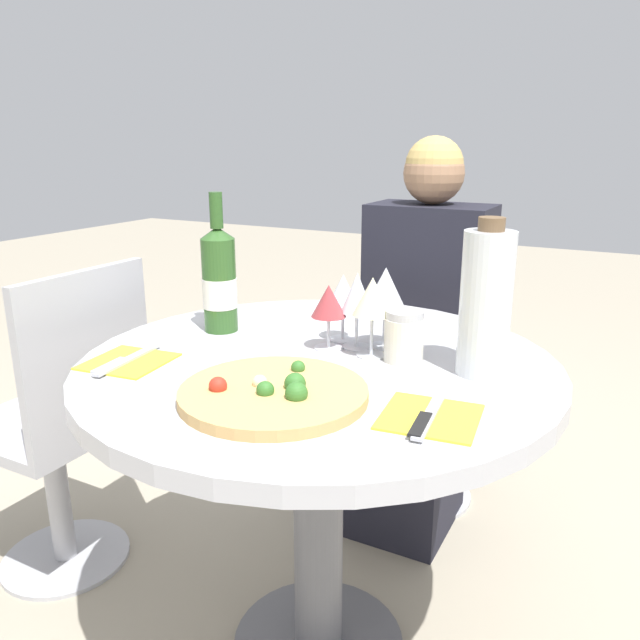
{
  "coord_description": "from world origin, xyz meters",
  "views": [
    {
      "loc": [
        0.55,
        -1.04,
        1.13
      ],
      "look_at": [
        0.03,
        -0.06,
        0.81
      ],
      "focal_mm": 35.0,
      "sensor_mm": 36.0,
      "label": 1
    }
  ],
  "objects_px": {
    "dining_table": "(318,420)",
    "seated_diner": "(417,357)",
    "chair_empty_side": "(65,430)",
    "chair_behind_diner": "(430,373)",
    "tall_carafe": "(486,303)",
    "pizza_large": "(274,393)",
    "wine_bottle": "(219,280)"
  },
  "relations": [
    {
      "from": "wine_bottle",
      "to": "tall_carafe",
      "type": "xyz_separation_m",
      "value": [
        0.6,
        0.0,
        0.02
      ]
    },
    {
      "from": "wine_bottle",
      "to": "dining_table",
      "type": "bearing_deg",
      "value": -13.22
    },
    {
      "from": "chair_empty_side",
      "to": "pizza_large",
      "type": "distance_m",
      "value": 0.82
    },
    {
      "from": "chair_empty_side",
      "to": "tall_carafe",
      "type": "bearing_deg",
      "value": -83.01
    },
    {
      "from": "chair_behind_diner",
      "to": "wine_bottle",
      "type": "xyz_separation_m",
      "value": [
        -0.28,
        -0.72,
        0.42
      ]
    },
    {
      "from": "chair_behind_diner",
      "to": "dining_table",
      "type": "bearing_deg",
      "value": 90.81
    },
    {
      "from": "dining_table",
      "to": "seated_diner",
      "type": "distance_m",
      "value": 0.65
    },
    {
      "from": "pizza_large",
      "to": "dining_table",
      "type": "bearing_deg",
      "value": 97.59
    },
    {
      "from": "dining_table",
      "to": "seated_diner",
      "type": "bearing_deg",
      "value": 90.98
    },
    {
      "from": "seated_diner",
      "to": "wine_bottle",
      "type": "xyz_separation_m",
      "value": [
        -0.28,
        -0.58,
        0.32
      ]
    },
    {
      "from": "tall_carafe",
      "to": "seated_diner",
      "type": "bearing_deg",
      "value": 118.97
    },
    {
      "from": "chair_empty_side",
      "to": "wine_bottle",
      "type": "xyz_separation_m",
      "value": [
        0.42,
        0.12,
        0.42
      ]
    },
    {
      "from": "dining_table",
      "to": "chair_behind_diner",
      "type": "xyz_separation_m",
      "value": [
        -0.01,
        0.78,
        -0.17
      ]
    },
    {
      "from": "chair_behind_diner",
      "to": "pizza_large",
      "type": "distance_m",
      "value": 1.05
    },
    {
      "from": "seated_diner",
      "to": "wine_bottle",
      "type": "distance_m",
      "value": 0.72
    },
    {
      "from": "chair_behind_diner",
      "to": "seated_diner",
      "type": "bearing_deg",
      "value": 90.0
    },
    {
      "from": "seated_diner",
      "to": "chair_empty_side",
      "type": "distance_m",
      "value": 1.0
    },
    {
      "from": "pizza_large",
      "to": "wine_bottle",
      "type": "bearing_deg",
      "value": 138.48
    },
    {
      "from": "seated_diner",
      "to": "pizza_large",
      "type": "distance_m",
      "value": 0.89
    },
    {
      "from": "chair_empty_side",
      "to": "tall_carafe",
      "type": "relative_size",
      "value": 2.88
    },
    {
      "from": "dining_table",
      "to": "chair_empty_side",
      "type": "height_order",
      "value": "chair_empty_side"
    },
    {
      "from": "dining_table",
      "to": "chair_empty_side",
      "type": "distance_m",
      "value": 0.73
    },
    {
      "from": "chair_empty_side",
      "to": "seated_diner",
      "type": "bearing_deg",
      "value": -45.06
    },
    {
      "from": "chair_empty_side",
      "to": "chair_behind_diner",
      "type": "bearing_deg",
      "value": -39.95
    },
    {
      "from": "wine_bottle",
      "to": "chair_behind_diner",
      "type": "bearing_deg",
      "value": 68.84
    },
    {
      "from": "chair_behind_diner",
      "to": "chair_empty_side",
      "type": "relative_size",
      "value": 1.0
    },
    {
      "from": "pizza_large",
      "to": "chair_behind_diner",
      "type": "bearing_deg",
      "value": 92.27
    },
    {
      "from": "tall_carafe",
      "to": "chair_behind_diner",
      "type": "bearing_deg",
      "value": 114.08
    },
    {
      "from": "dining_table",
      "to": "wine_bottle",
      "type": "relative_size",
      "value": 3.04
    },
    {
      "from": "chair_behind_diner",
      "to": "tall_carafe",
      "type": "xyz_separation_m",
      "value": [
        0.32,
        -0.71,
        0.44
      ]
    },
    {
      "from": "seated_diner",
      "to": "pizza_large",
      "type": "relative_size",
      "value": 3.55
    },
    {
      "from": "chair_behind_diner",
      "to": "wine_bottle",
      "type": "relative_size",
      "value": 2.68
    }
  ]
}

